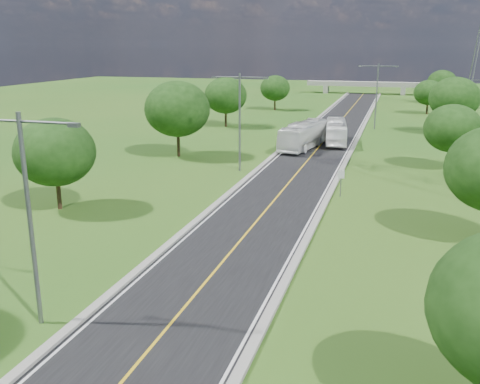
{
  "coord_description": "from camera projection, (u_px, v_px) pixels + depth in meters",
  "views": [
    {
      "loc": [
        9.61,
        -7.17,
        12.79
      ],
      "look_at": [
        -0.48,
        26.63,
        3.0
      ],
      "focal_mm": 40.0,
      "sensor_mm": 36.0,
      "label": 1
    }
  ],
  "objects": [
    {
      "name": "streetlight_far_right",
      "position": [
        377.0,
        90.0,
        81.47
      ],
      "size": [
        5.9,
        0.25,
        10.0
      ],
      "color": "slate",
      "rests_on": "ground"
    },
    {
      "name": "overpass",
      "position": [
        364.0,
        85.0,
        141.31
      ],
      "size": [
        30.0,
        3.0,
        3.2
      ],
      "color": "gray",
      "rests_on": "ground"
    },
    {
      "name": "bus_outbound",
      "position": [
        336.0,
        132.0,
        70.81
      ],
      "size": [
        3.93,
        11.13,
        3.03
      ],
      "primitive_type": "imported",
      "rotation": [
        0.0,
        0.0,
        3.27
      ],
      "color": "white",
      "rests_on": "road"
    },
    {
      "name": "curb_right",
      "position": [
        356.0,
        141.0,
        72.43
      ],
      "size": [
        0.5,
        150.0,
        0.22
      ],
      "primitive_type": "cube",
      "color": "gray",
      "rests_on": "ground"
    },
    {
      "name": "speed_limit_sign",
      "position": [
        341.0,
        179.0,
        45.9
      ],
      "size": [
        0.55,
        0.09,
        2.4
      ],
      "color": "slate",
      "rests_on": "ground"
    },
    {
      "name": "tree_le",
      "position": [
        275.0,
        88.0,
        106.01
      ],
      "size": [
        5.88,
        5.88,
        6.84
      ],
      "color": "black",
      "rests_on": "ground"
    },
    {
      "name": "streetlight_mid_left",
      "position": [
        240.0,
        114.0,
        54.3
      ],
      "size": [
        5.9,
        0.25,
        10.0
      ],
      "color": "slate",
      "rests_on": "ground"
    },
    {
      "name": "tree_lc",
      "position": [
        177.0,
        109.0,
        61.5
      ],
      "size": [
        7.56,
        7.56,
        8.79
      ],
      "color": "black",
      "rests_on": "ground"
    },
    {
      "name": "ground",
      "position": [
        318.0,
        148.0,
        68.09
      ],
      "size": [
        260.0,
        260.0,
        0.0
      ],
      "primitive_type": "plane",
      "color": "#235A19",
      "rests_on": "ground"
    },
    {
      "name": "tree_rc",
      "position": [
        453.0,
        128.0,
        55.41
      ],
      "size": [
        5.88,
        5.88,
        6.84
      ],
      "color": "black",
      "rests_on": "ground"
    },
    {
      "name": "streetlight_near_left",
      "position": [
        28.0,
        203.0,
        23.83
      ],
      "size": [
        5.9,
        0.25,
        10.0
      ],
      "color": "slate",
      "rests_on": "ground"
    },
    {
      "name": "tree_re",
      "position": [
        429.0,
        93.0,
        99.95
      ],
      "size": [
        5.46,
        5.46,
        6.35
      ],
      "color": "black",
      "rests_on": "ground"
    },
    {
      "name": "tree_rd",
      "position": [
        454.0,
        98.0,
        76.77
      ],
      "size": [
        7.14,
        7.14,
        8.3
      ],
      "color": "black",
      "rests_on": "ground"
    },
    {
      "name": "tree_rf",
      "position": [
        442.0,
        82.0,
        117.29
      ],
      "size": [
        6.3,
        6.3,
        7.33
      ],
      "color": "black",
      "rests_on": "ground"
    },
    {
      "name": "curb_left",
      "position": [
        295.0,
        138.0,
        74.77
      ],
      "size": [
        0.5,
        150.0,
        0.22
      ],
      "primitive_type": "cube",
      "color": "gray",
      "rests_on": "ground"
    },
    {
      "name": "bus_inbound",
      "position": [
        304.0,
        135.0,
        67.3
      ],
      "size": [
        4.63,
        12.07,
        3.28
      ],
      "primitive_type": "imported",
      "rotation": [
        0.0,
        0.0,
        -0.16
      ],
      "color": "white",
      "rests_on": "road"
    },
    {
      "name": "road",
      "position": [
        325.0,
        140.0,
        73.62
      ],
      "size": [
        8.0,
        150.0,
        0.06
      ],
      "primitive_type": "cube",
      "color": "black",
      "rests_on": "ground"
    },
    {
      "name": "tree_lb",
      "position": [
        55.0,
        152.0,
        41.71
      ],
      "size": [
        6.3,
        6.3,
        7.33
      ],
      "color": "black",
      "rests_on": "ground"
    },
    {
      "name": "tree_ld",
      "position": [
        226.0,
        95.0,
        84.38
      ],
      "size": [
        6.72,
        6.72,
        7.82
      ],
      "color": "black",
      "rests_on": "ground"
    }
  ]
}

